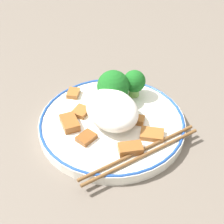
# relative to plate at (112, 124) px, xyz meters

# --- Properties ---
(ground_plane) EXTENTS (3.00, 3.00, 0.00)m
(ground_plane) POSITION_rel_plate_xyz_m (0.00, 0.00, -0.01)
(ground_plane) COLOR #665B51
(plate) EXTENTS (0.25, 0.25, 0.02)m
(plate) POSITION_rel_plate_xyz_m (0.00, 0.00, 0.00)
(plate) COLOR white
(plate) RESTS_ON ground_plane
(rice_mound) EXTENTS (0.10, 0.08, 0.05)m
(rice_mound) POSITION_rel_plate_xyz_m (0.00, -0.00, 0.03)
(rice_mound) COLOR white
(rice_mound) RESTS_ON plate
(broccoli_back_left) EXTENTS (0.04, 0.04, 0.05)m
(broccoli_back_left) POSITION_rel_plate_xyz_m (-0.04, 0.07, 0.04)
(broccoli_back_left) COLOR #7FB756
(broccoli_back_left) RESTS_ON plate
(broccoli_back_center) EXTENTS (0.06, 0.06, 0.06)m
(broccoli_back_center) POSITION_rel_plate_xyz_m (-0.05, 0.03, 0.04)
(broccoli_back_center) COLOR #7FB756
(broccoli_back_center) RESTS_ON plate
(meat_near_front) EXTENTS (0.04, 0.03, 0.01)m
(meat_near_front) POSITION_rel_plate_xyz_m (-0.02, -0.07, 0.01)
(meat_near_front) COLOR brown
(meat_near_front) RESTS_ON plate
(meat_near_left) EXTENTS (0.03, 0.04, 0.01)m
(meat_near_left) POSITION_rel_plate_xyz_m (0.02, -0.06, 0.01)
(meat_near_left) COLOR brown
(meat_near_left) RESTS_ON plate
(meat_near_right) EXTENTS (0.04, 0.04, 0.01)m
(meat_near_right) POSITION_rel_plate_xyz_m (0.02, 0.03, 0.01)
(meat_near_right) COLOR #995B28
(meat_near_right) RESTS_ON plate
(meat_near_back) EXTENTS (0.03, 0.04, 0.01)m
(meat_near_back) POSITION_rel_plate_xyz_m (0.08, -0.01, 0.01)
(meat_near_back) COLOR brown
(meat_near_back) RESTS_ON plate
(meat_on_rice_edge) EXTENTS (0.04, 0.05, 0.01)m
(meat_on_rice_edge) POSITION_rel_plate_xyz_m (0.06, 0.04, 0.01)
(meat_on_rice_edge) COLOR #995B28
(meat_on_rice_edge) RESTS_ON plate
(meat_mid_left) EXTENTS (0.04, 0.04, 0.01)m
(meat_mid_left) POSITION_rel_plate_xyz_m (-0.04, -0.04, 0.01)
(meat_mid_left) COLOR #995B28
(meat_mid_left) RESTS_ON plate
(meat_mid_right) EXTENTS (0.03, 0.03, 0.01)m
(meat_mid_right) POSITION_rel_plate_xyz_m (-0.10, -0.03, 0.01)
(meat_mid_right) COLOR #995B28
(meat_mid_right) RESTS_ON plate
(chopsticks) EXTENTS (0.03, 0.21, 0.01)m
(chopsticks) POSITION_rel_plate_xyz_m (0.09, -0.00, 0.01)
(chopsticks) COLOR brown
(chopsticks) RESTS_ON plate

